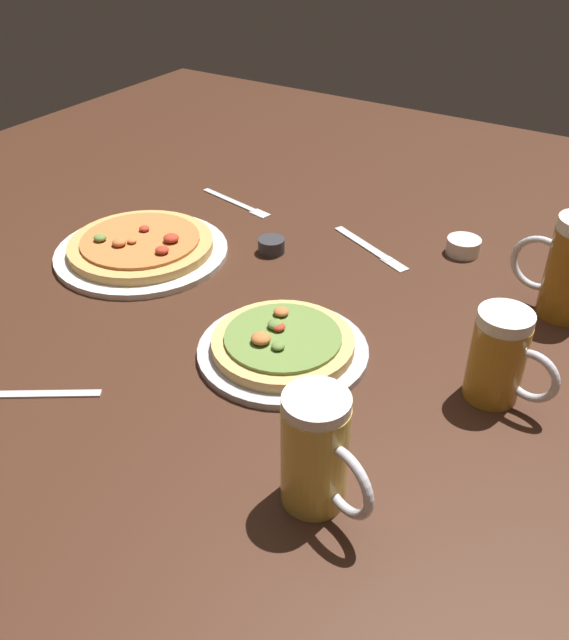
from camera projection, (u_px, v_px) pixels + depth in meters
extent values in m
cube|color=#3D2114|center=(285.00, 337.00, 1.13)|extent=(2.40, 2.40, 0.03)
cylinder|color=#B2B2B7|center=(283.00, 351.00, 1.06)|extent=(0.27, 0.27, 0.01)
cylinder|color=tan|center=(283.00, 343.00, 1.05)|extent=(0.22, 0.22, 0.02)
cylinder|color=olive|center=(283.00, 337.00, 1.04)|extent=(0.18, 0.18, 0.01)
ellipsoid|color=olive|center=(276.00, 324.00, 1.06)|extent=(0.03, 0.03, 0.01)
ellipsoid|color=#B73823|center=(278.00, 327.00, 1.05)|extent=(0.02, 0.02, 0.01)
ellipsoid|color=#C67038|center=(261.00, 338.00, 1.02)|extent=(0.03, 0.03, 0.02)
ellipsoid|color=#C67038|center=(280.00, 311.00, 1.09)|extent=(0.02, 0.02, 0.01)
ellipsoid|color=olive|center=(278.00, 346.00, 1.01)|extent=(0.02, 0.02, 0.01)
cylinder|color=silver|center=(142.00, 252.00, 1.32)|extent=(0.33, 0.33, 0.01)
cylinder|color=tan|center=(141.00, 245.00, 1.31)|extent=(0.28, 0.28, 0.02)
cylinder|color=#C67038|center=(140.00, 240.00, 1.31)|extent=(0.23, 0.23, 0.01)
ellipsoid|color=#B73823|center=(162.00, 250.00, 1.25)|extent=(0.03, 0.03, 0.01)
ellipsoid|color=#C67038|center=(119.00, 242.00, 1.28)|extent=(0.03, 0.03, 0.01)
ellipsoid|color=#B73823|center=(144.00, 228.00, 1.33)|extent=(0.02, 0.02, 0.01)
ellipsoid|color=olive|center=(100.00, 238.00, 1.30)|extent=(0.02, 0.02, 0.01)
ellipsoid|color=#B73823|center=(171.00, 238.00, 1.29)|extent=(0.03, 0.03, 0.01)
ellipsoid|color=#C67038|center=(132.00, 241.00, 1.29)|extent=(0.02, 0.02, 0.01)
torus|color=silver|center=(539.00, 264.00, 1.14)|extent=(0.10, 0.02, 0.10)
cylinder|color=#B27A23|center=(497.00, 361.00, 0.95)|extent=(0.08, 0.08, 0.12)
cylinder|color=white|center=(506.00, 319.00, 0.91)|extent=(0.08, 0.08, 0.02)
torus|color=silver|center=(531.00, 376.00, 0.92)|extent=(0.08, 0.03, 0.08)
cylinder|color=gold|center=(315.00, 454.00, 0.79)|extent=(0.08, 0.08, 0.14)
cylinder|color=white|center=(316.00, 403.00, 0.74)|extent=(0.08, 0.08, 0.01)
torus|color=silver|center=(344.00, 482.00, 0.75)|extent=(0.09, 0.04, 0.09)
cylinder|color=#333338|center=(271.00, 246.00, 1.33)|extent=(0.05, 0.05, 0.03)
cylinder|color=silver|center=(463.00, 246.00, 1.32)|extent=(0.07, 0.07, 0.03)
cube|color=silver|center=(229.00, 199.00, 1.53)|extent=(0.17, 0.05, 0.01)
cube|color=silver|center=(260.00, 213.00, 1.48)|extent=(0.05, 0.03, 0.00)
cube|color=silver|center=(363.00, 243.00, 1.36)|extent=(0.16, 0.09, 0.01)
cube|color=silver|center=(395.00, 263.00, 1.29)|extent=(0.06, 0.05, 0.00)
cube|color=silver|center=(35.00, 393.00, 0.98)|extent=(0.17, 0.12, 0.01)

